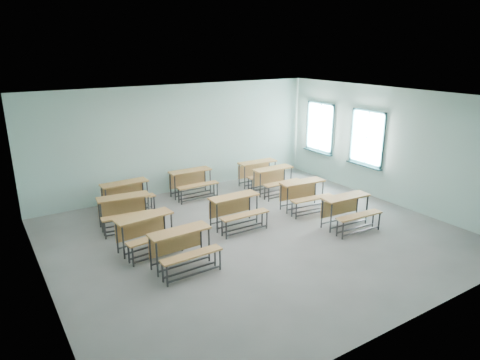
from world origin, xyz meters
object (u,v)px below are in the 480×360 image
at_px(desk_unit_r3c0, 126,192).
at_px(desk_unit_r1c0, 147,228).
at_px(desk_unit_r1c2, 304,191).
at_px(desk_unit_r2c2, 275,177).
at_px(desk_unit_r2c0, 125,207).
at_px(desk_unit_r3c1, 192,179).
at_px(desk_unit_r0c0, 182,244).
at_px(desk_unit_r0c2, 348,207).
at_px(desk_unit_r1c1, 236,207).
at_px(desk_unit_r3c2, 259,170).

bearing_deg(desk_unit_r3c0, desk_unit_r1c0, -100.25).
distance_m(desk_unit_r1c2, desk_unit_r2c2, 1.49).
distance_m(desk_unit_r1c2, desk_unit_r2c0, 4.67).
bearing_deg(desk_unit_r3c1, desk_unit_r0c0, -118.20).
distance_m(desk_unit_r0c2, desk_unit_r1c0, 4.79).
bearing_deg(desk_unit_r3c0, desk_unit_r1c1, -54.20).
distance_m(desk_unit_r2c0, desk_unit_r3c0, 1.14).
distance_m(desk_unit_r2c2, desk_unit_r3c0, 4.31).
distance_m(desk_unit_r0c0, desk_unit_r2c2, 5.01).
bearing_deg(desk_unit_r1c0, desk_unit_r3c2, 21.65).
relative_size(desk_unit_r1c2, desk_unit_r3c0, 1.05).
distance_m(desk_unit_r1c0, desk_unit_r3c2, 5.19).
relative_size(desk_unit_r2c0, desk_unit_r3c2, 1.04).
relative_size(desk_unit_r0c2, desk_unit_r1c1, 1.04).
bearing_deg(desk_unit_r2c0, desk_unit_r3c0, 76.50).
height_order(desk_unit_r3c0, desk_unit_r3c1, same).
relative_size(desk_unit_r1c0, desk_unit_r3c0, 1.04).
relative_size(desk_unit_r3c1, desk_unit_r3c2, 0.98).
height_order(desk_unit_r0c0, desk_unit_r3c2, same).
height_order(desk_unit_r1c0, desk_unit_r1c1, same).
bearing_deg(desk_unit_r2c2, desk_unit_r3c1, 153.72).
distance_m(desk_unit_r0c2, desk_unit_r1c2, 1.48).
height_order(desk_unit_r0c2, desk_unit_r3c1, same).
height_order(desk_unit_r2c0, desk_unit_r3c1, same).
bearing_deg(desk_unit_r3c1, desk_unit_r1c2, -50.77).
bearing_deg(desk_unit_r1c1, desk_unit_r3c2, 45.73).
height_order(desk_unit_r0c0, desk_unit_r3c0, same).
bearing_deg(desk_unit_r3c1, desk_unit_r3c0, -176.43).
bearing_deg(desk_unit_r1c1, desk_unit_r1c0, -178.50).
distance_m(desk_unit_r1c2, desk_unit_r3c0, 4.77).
relative_size(desk_unit_r0c2, desk_unit_r3c0, 1.03).
bearing_deg(desk_unit_r0c0, desk_unit_r0c2, -5.86).
xyz_separation_m(desk_unit_r0c2, desk_unit_r1c1, (-2.27, 1.48, 0.00)).
bearing_deg(desk_unit_r2c2, desk_unit_r3c0, 166.98).
distance_m(desk_unit_r0c0, desk_unit_r3c0, 3.64).
bearing_deg(desk_unit_r3c2, desk_unit_r2c2, -89.55).
bearing_deg(desk_unit_r0c2, desk_unit_r2c0, 151.44).
xyz_separation_m(desk_unit_r0c0, desk_unit_r3c0, (0.07, 3.64, 0.00)).
bearing_deg(desk_unit_r0c0, desk_unit_r1c0, 104.67).
bearing_deg(desk_unit_r1c0, desk_unit_r1c1, -4.62).
relative_size(desk_unit_r1c0, desk_unit_r2c0, 0.99).
bearing_deg(desk_unit_r1c1, desk_unit_r3c0, 127.74).
height_order(desk_unit_r0c2, desk_unit_r1c2, same).
xyz_separation_m(desk_unit_r0c2, desk_unit_r1c0, (-4.57, 1.43, 0.00)).
distance_m(desk_unit_r1c1, desk_unit_r2c0, 2.70).
xyz_separation_m(desk_unit_r1c1, desk_unit_r3c2, (2.31, 2.34, 0.00)).
distance_m(desk_unit_r1c0, desk_unit_r1c2, 4.45).
xyz_separation_m(desk_unit_r1c0, desk_unit_r1c1, (2.29, 0.04, 0.00)).
xyz_separation_m(desk_unit_r0c0, desk_unit_r2c2, (4.26, 2.63, 0.00)).
relative_size(desk_unit_r0c0, desk_unit_r1c1, 1.01).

